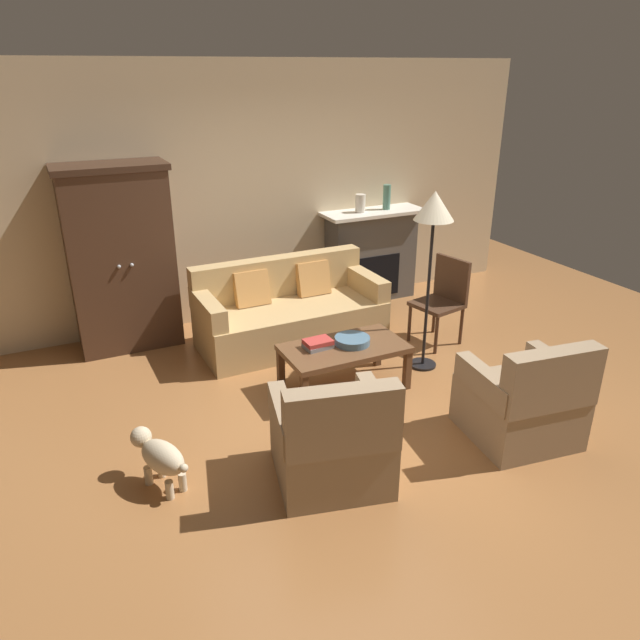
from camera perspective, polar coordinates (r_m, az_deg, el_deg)
ground_plane at (r=5.14m, az=2.58°, el=-8.89°), size 9.60×9.60×0.00m
back_wall at (r=6.83m, az=-7.53°, el=11.80°), size 7.20×0.10×2.80m
fireplace at (r=7.44m, az=4.89°, el=6.23°), size 1.26×0.48×1.12m
armoire at (r=6.34m, az=-18.44°, el=5.59°), size 1.06×0.57×1.87m
couch at (r=6.28m, az=-2.96°, el=0.59°), size 1.93×0.87×0.86m
coffee_table at (r=5.35m, az=2.32°, el=-3.01°), size 1.10×0.60×0.42m
fruit_bowl at (r=5.36m, az=3.10°, el=-1.96°), size 0.32×0.32×0.06m
book_stack at (r=5.27m, az=-0.20°, el=-2.28°), size 0.25×0.19×0.08m
mantel_vase_cream at (r=7.17m, az=3.87°, el=11.05°), size 0.12×0.12×0.21m
mantel_vase_jade at (r=7.34m, az=6.38°, el=11.57°), size 0.09×0.09×0.29m
armchair_near_left at (r=4.23m, az=1.21°, el=-11.56°), size 0.92×0.92×0.88m
armchair_near_right at (r=4.92m, az=18.82°, el=-7.48°), size 0.86×0.86×0.88m
side_chair_wooden at (r=6.36m, az=11.68°, el=2.30°), size 0.52×0.52×0.90m
floor_lamp at (r=5.47m, az=10.79°, el=9.64°), size 0.36×0.36×1.71m
dog at (r=4.36m, az=-15.03°, el=-12.41°), size 0.35×0.53×0.39m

